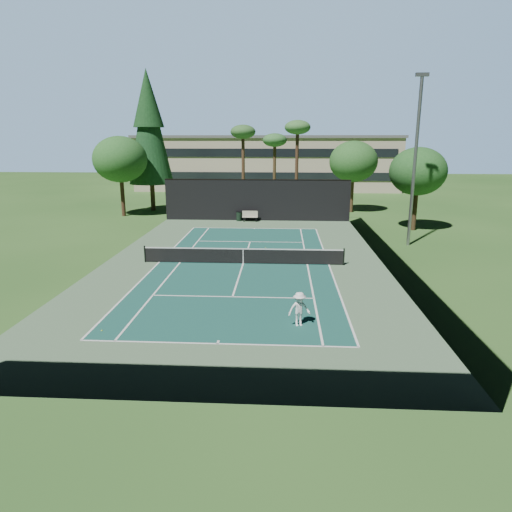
{
  "coord_description": "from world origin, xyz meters",
  "views": [
    {
      "loc": [
        2.45,
        -28.2,
        7.81
      ],
      "look_at": [
        1.0,
        -3.0,
        1.3
      ],
      "focal_mm": 32.0,
      "sensor_mm": 36.0,
      "label": 1
    }
  ],
  "objects_px": {
    "tennis_ball_c": "(265,248)",
    "trash_bin": "(239,216)",
    "park_bench": "(250,216)",
    "tennis_net": "(243,255)",
    "tennis_ball_a": "(102,331)",
    "tennis_ball_b": "(211,256)",
    "player": "(299,309)",
    "tennis_ball_d": "(195,253)"
  },
  "relations": [
    {
      "from": "tennis_ball_d",
      "to": "trash_bin",
      "type": "height_order",
      "value": "trash_bin"
    },
    {
      "from": "tennis_ball_d",
      "to": "park_bench",
      "type": "xyz_separation_m",
      "value": [
        2.96,
        12.9,
        0.51
      ]
    },
    {
      "from": "trash_bin",
      "to": "tennis_ball_a",
      "type": "bearing_deg",
      "value": -97.01
    },
    {
      "from": "tennis_ball_c",
      "to": "tennis_ball_a",
      "type": "bearing_deg",
      "value": -112.28
    },
    {
      "from": "tennis_ball_a",
      "to": "trash_bin",
      "type": "bearing_deg",
      "value": 82.99
    },
    {
      "from": "tennis_ball_a",
      "to": "trash_bin",
      "type": "relative_size",
      "value": 0.07
    },
    {
      "from": "trash_bin",
      "to": "tennis_ball_d",
      "type": "bearing_deg",
      "value": -98.1
    },
    {
      "from": "tennis_ball_b",
      "to": "tennis_ball_d",
      "type": "relative_size",
      "value": 0.81
    },
    {
      "from": "tennis_ball_b",
      "to": "tennis_ball_c",
      "type": "distance_m",
      "value": 4.44
    },
    {
      "from": "tennis_net",
      "to": "player",
      "type": "height_order",
      "value": "player"
    },
    {
      "from": "player",
      "to": "tennis_ball_a",
      "type": "relative_size",
      "value": 22.46
    },
    {
      "from": "tennis_net",
      "to": "tennis_ball_c",
      "type": "height_order",
      "value": "tennis_net"
    },
    {
      "from": "player",
      "to": "trash_bin",
      "type": "xyz_separation_m",
      "value": [
        -4.98,
        25.53,
        -0.28
      ]
    },
    {
      "from": "tennis_ball_b",
      "to": "tennis_ball_a",
      "type": "bearing_deg",
      "value": -101.61
    },
    {
      "from": "player",
      "to": "tennis_ball_a",
      "type": "xyz_separation_m",
      "value": [
        -8.25,
        -1.08,
        -0.72
      ]
    },
    {
      "from": "tennis_net",
      "to": "trash_bin",
      "type": "bearing_deg",
      "value": 96.32
    },
    {
      "from": "player",
      "to": "tennis_ball_c",
      "type": "distance_m",
      "value": 14.39
    },
    {
      "from": "park_bench",
      "to": "tennis_net",
      "type": "bearing_deg",
      "value": -87.6
    },
    {
      "from": "tennis_ball_d",
      "to": "trash_bin",
      "type": "bearing_deg",
      "value": 81.9
    },
    {
      "from": "tennis_ball_d",
      "to": "trash_bin",
      "type": "relative_size",
      "value": 0.08
    },
    {
      "from": "tennis_net",
      "to": "player",
      "type": "relative_size",
      "value": 8.54
    },
    {
      "from": "park_bench",
      "to": "trash_bin",
      "type": "distance_m",
      "value": 1.11
    },
    {
      "from": "park_bench",
      "to": "trash_bin",
      "type": "bearing_deg",
      "value": 168.41
    },
    {
      "from": "tennis_ball_b",
      "to": "player",
      "type": "bearing_deg",
      "value": -64.33
    },
    {
      "from": "player",
      "to": "park_bench",
      "type": "height_order",
      "value": "player"
    },
    {
      "from": "player",
      "to": "tennis_ball_d",
      "type": "height_order",
      "value": "player"
    },
    {
      "from": "player",
      "to": "tennis_ball_a",
      "type": "height_order",
      "value": "player"
    },
    {
      "from": "tennis_net",
      "to": "tennis_ball_a",
      "type": "height_order",
      "value": "tennis_net"
    },
    {
      "from": "tennis_net",
      "to": "player",
      "type": "bearing_deg",
      "value": -71.76
    },
    {
      "from": "tennis_ball_a",
      "to": "park_bench",
      "type": "distance_m",
      "value": 26.75
    },
    {
      "from": "player",
      "to": "trash_bin",
      "type": "bearing_deg",
      "value": 86.93
    },
    {
      "from": "tennis_ball_a",
      "to": "tennis_ball_b",
      "type": "distance_m",
      "value": 13.06
    },
    {
      "from": "tennis_ball_b",
      "to": "tennis_ball_d",
      "type": "xyz_separation_m",
      "value": [
        -1.22,
        0.69,
        0.01
      ]
    },
    {
      "from": "tennis_ball_c",
      "to": "park_bench",
      "type": "bearing_deg",
      "value": 99.84
    },
    {
      "from": "tennis_ball_d",
      "to": "tennis_ball_a",
      "type": "bearing_deg",
      "value": -95.94
    },
    {
      "from": "park_bench",
      "to": "tennis_ball_a",
      "type": "bearing_deg",
      "value": -99.38
    },
    {
      "from": "tennis_ball_c",
      "to": "tennis_ball_b",
      "type": "bearing_deg",
      "value": -145.27
    },
    {
      "from": "tennis_ball_c",
      "to": "trash_bin",
      "type": "distance_m",
      "value": 11.69
    },
    {
      "from": "player",
      "to": "tennis_net",
      "type": "bearing_deg",
      "value": 94.12
    },
    {
      "from": "tennis_ball_c",
      "to": "trash_bin",
      "type": "bearing_deg",
      "value": 104.91
    },
    {
      "from": "tennis_net",
      "to": "tennis_ball_d",
      "type": "bearing_deg",
      "value": 144.77
    },
    {
      "from": "player",
      "to": "park_bench",
      "type": "bearing_deg",
      "value": 84.64
    }
  ]
}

